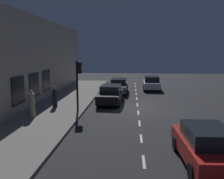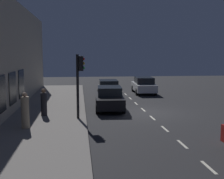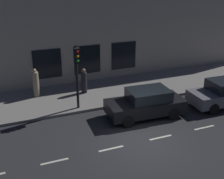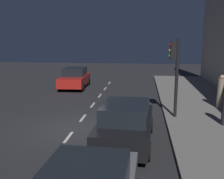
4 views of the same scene
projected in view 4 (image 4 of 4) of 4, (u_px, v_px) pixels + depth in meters
name	position (u px, v px, depth m)	size (l,w,h in m)	color
ground_plane	(75.00, 129.00, 11.61)	(60.00, 60.00, 0.00)	#28282B
lane_centre_line	(68.00, 137.00, 10.63)	(0.12, 27.20, 0.01)	beige
traffic_light	(175.00, 65.00, 12.43)	(0.50, 0.32, 3.68)	black
parked_car_0	(126.00, 123.00, 9.85)	(2.11, 4.36, 1.58)	black
parked_car_2	(75.00, 78.00, 20.92)	(2.05, 4.16, 1.58)	red
pedestrian_1	(221.00, 93.00, 14.35)	(0.43, 0.43, 1.80)	gray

